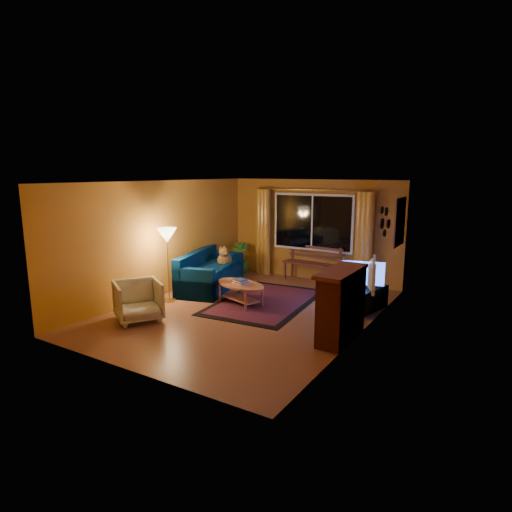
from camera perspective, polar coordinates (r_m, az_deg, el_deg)
The scene contains 22 objects.
floor at distance 8.45m, azimuth -1.08°, elevation -7.40°, with size 4.50×6.00×0.02m, color brown.
ceiling at distance 8.01m, azimuth -1.14°, elevation 9.94°, with size 4.50×6.00×0.02m, color white.
wall_back at distance 10.76m, azimuth 7.61°, elevation 3.43°, with size 4.50×0.02×2.50m, color #BA7A2A.
wall_left at distance 9.54m, azimuth -12.61°, elevation 2.26°, with size 0.02×6.00×2.50m, color #BA7A2A.
wall_right at distance 7.19m, azimuth 14.21°, elevation -0.66°, with size 0.02×6.00×2.50m, color #BA7A2A.
window at distance 10.68m, azimuth 7.49°, elevation 4.45°, with size 2.00×0.02×1.30m, color black.
curtain_rod at distance 10.58m, azimuth 7.50°, elevation 8.74°, with size 0.03×0.03×3.20m, color #BF8C3F.
curtain_left at distance 11.28m, azimuth 1.04°, elevation 3.21°, with size 0.36×0.36×2.24m, color gold.
curtain_right at distance 10.19m, azimuth 14.23°, elevation 2.01°, with size 0.36×0.36×2.24m, color gold.
bench at distance 10.67m, azimuth 7.41°, elevation -2.23°, with size 1.50×0.44×0.45m, color #542621.
potted_plant at distance 11.37m, azimuth -2.18°, elevation -0.31°, with size 0.47×0.47×0.84m, color #235B1E.
sofa at distance 9.98m, azimuth -6.05°, elevation -1.92°, with size 0.92×2.14×0.86m, color #032148.
dog at distance 10.27m, azimuth -4.22°, elevation -0.02°, with size 0.35×0.49×0.53m, color olive, non-canonical shape.
armchair at distance 8.12m, azimuth -15.44°, elevation -5.54°, with size 0.79×0.74×0.81m, color beige.
floor_lamp at distance 9.07m, azimuth -11.64°, elevation -1.18°, with size 0.26×0.26×1.56m, color #BF8C3F.
rug at distance 9.01m, azimuth 1.26°, elevation -6.08°, with size 1.79×2.82×0.02m, color maroon.
coffee_table at distance 8.81m, azimuth -2.06°, elevation -5.06°, with size 1.22×1.22×0.44m, color #B96646.
tv_console at distance 8.68m, azimuth 14.54°, elevation -5.65°, with size 0.36×1.08×0.45m, color black.
television at distance 8.55m, azimuth 14.71°, elevation -2.32°, with size 1.02×0.13×0.59m, color black.
fireplace at distance 7.07m, azimuth 11.32°, elevation -6.62°, with size 0.40×1.20×1.10m, color maroon.
mirror_cluster at distance 8.36m, azimuth 16.78°, elevation 4.64°, with size 0.06×0.60×0.56m, color black, non-canonical shape.
painting at distance 9.48m, azimuth 18.61°, elevation 4.34°, with size 0.04×0.76×0.96m, color #C96312.
Camera 1 is at (4.34, -6.74, 2.68)m, focal length 30.00 mm.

